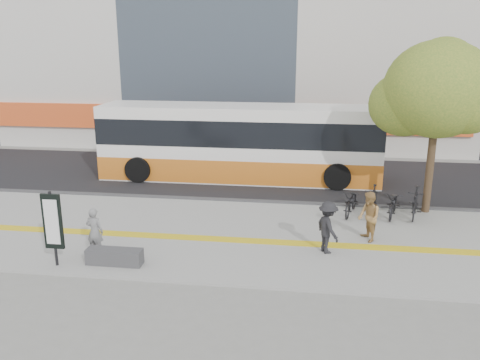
# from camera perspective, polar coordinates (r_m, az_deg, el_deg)

# --- Properties ---
(ground) EXTENTS (120.00, 120.00, 0.00)m
(ground) POSITION_cam_1_polar(r_m,az_deg,el_deg) (15.09, -3.22, -8.57)
(ground) COLOR slate
(ground) RESTS_ON ground
(sidewalk) EXTENTS (40.00, 7.00, 0.08)m
(sidewalk) POSITION_cam_1_polar(r_m,az_deg,el_deg) (16.43, -2.22, -6.32)
(sidewalk) COLOR gray
(sidewalk) RESTS_ON ground
(tactile_strip) EXTENTS (40.00, 0.45, 0.01)m
(tactile_strip) POSITION_cam_1_polar(r_m,az_deg,el_deg) (15.96, -2.54, -6.83)
(tactile_strip) COLOR gold
(tactile_strip) RESTS_ON sidewalk
(street) EXTENTS (40.00, 8.00, 0.06)m
(street) POSITION_cam_1_polar(r_m,az_deg,el_deg) (23.48, 0.95, 0.48)
(street) COLOR black
(street) RESTS_ON ground
(curb) EXTENTS (40.00, 0.25, 0.14)m
(curb) POSITION_cam_1_polar(r_m,az_deg,el_deg) (19.67, -0.46, -2.44)
(curb) COLOR #3B3B3E
(curb) RESTS_ON ground
(bench) EXTENTS (1.60, 0.45, 0.45)m
(bench) POSITION_cam_1_polar(r_m,az_deg,el_deg) (14.63, -14.31, -8.58)
(bench) COLOR #3B3B3E
(bench) RESTS_ON sidewalk
(signboard) EXTENTS (0.55, 0.10, 2.20)m
(signboard) POSITION_cam_1_polar(r_m,az_deg,el_deg) (14.65, -20.87, -4.63)
(signboard) COLOR black
(signboard) RESTS_ON sidewalk
(street_tree) EXTENTS (4.40, 3.80, 6.31)m
(street_tree) POSITION_cam_1_polar(r_m,az_deg,el_deg) (18.93, 21.80, 9.50)
(street_tree) COLOR #362718
(street_tree) RESTS_ON sidewalk
(bus) EXTENTS (12.66, 3.00, 3.37)m
(bus) POSITION_cam_1_polar(r_m,az_deg,el_deg) (22.67, -0.10, 4.13)
(bus) COLOR white
(bus) RESTS_ON street
(bicycle_row) EXTENTS (3.28, 1.97, 1.09)m
(bicycle_row) POSITION_cam_1_polar(r_m,az_deg,el_deg) (18.58, 16.14, -2.48)
(bicycle_row) COLOR black
(bicycle_row) RESTS_ON sidewalk
(seated_woman) EXTENTS (0.56, 0.40, 1.45)m
(seated_woman) POSITION_cam_1_polar(r_m,az_deg,el_deg) (15.22, -16.47, -5.73)
(seated_woman) COLOR black
(seated_woman) RESTS_ON sidewalk
(pedestrian_tan) EXTENTS (0.82, 0.93, 1.60)m
(pedestrian_tan) POSITION_cam_1_polar(r_m,az_deg,el_deg) (16.08, 14.68, -4.14)
(pedestrian_tan) COLOR #A37B47
(pedestrian_tan) RESTS_ON sidewalk
(pedestrian_dark) EXTENTS (1.00, 1.18, 1.59)m
(pedestrian_dark) POSITION_cam_1_polar(r_m,az_deg,el_deg) (14.95, 10.12, -5.42)
(pedestrian_dark) COLOR black
(pedestrian_dark) RESTS_ON sidewalk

